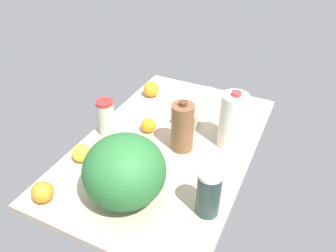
{
  "coord_description": "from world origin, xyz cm",
  "views": [
    {
      "loc": [
        -108.54,
        -52.11,
        99.15
      ],
      "look_at": [
        0.0,
        0.0,
        13.0
      ],
      "focal_mm": 35.0,
      "sensor_mm": 36.0,
      "label": 1
    }
  ],
  "objects_px": {
    "chocolate_milk_jug": "(183,127)",
    "orange_by_jug": "(151,89)",
    "watermelon": "(124,171)",
    "tumbler_cup": "(106,117)",
    "egg_carton": "(195,106)",
    "lime_near_front": "(135,150)",
    "milk_jug": "(233,121)",
    "shaker_bottle": "(209,193)",
    "orange_loose": "(42,192)",
    "lemon_far_back": "(82,153)",
    "orange_beside_bowl": "(149,125)"
  },
  "relations": [
    {
      "from": "tumbler_cup",
      "to": "milk_jug",
      "type": "relative_size",
      "value": 0.65
    },
    {
      "from": "watermelon",
      "to": "orange_beside_bowl",
      "type": "relative_size",
      "value": 4.28
    },
    {
      "from": "orange_by_jug",
      "to": "lemon_far_back",
      "type": "distance_m",
      "value": 0.63
    },
    {
      "from": "chocolate_milk_jug",
      "to": "orange_by_jug",
      "type": "distance_m",
      "value": 0.5
    },
    {
      "from": "watermelon",
      "to": "orange_loose",
      "type": "distance_m",
      "value": 0.33
    },
    {
      "from": "watermelon",
      "to": "tumbler_cup",
      "type": "xyz_separation_m",
      "value": [
        0.31,
        0.3,
        -0.04
      ]
    },
    {
      "from": "lime_near_front",
      "to": "orange_loose",
      "type": "distance_m",
      "value": 0.42
    },
    {
      "from": "orange_by_jug",
      "to": "orange_beside_bowl",
      "type": "distance_m",
      "value": 0.35
    },
    {
      "from": "milk_jug",
      "to": "shaker_bottle",
      "type": "bearing_deg",
      "value": -174.33
    },
    {
      "from": "egg_carton",
      "to": "chocolate_milk_jug",
      "type": "bearing_deg",
      "value": -173.19
    },
    {
      "from": "chocolate_milk_jug",
      "to": "tumbler_cup",
      "type": "bearing_deg",
      "value": 98.6
    },
    {
      "from": "egg_carton",
      "to": "milk_jug",
      "type": "xyz_separation_m",
      "value": [
        -0.19,
        -0.25,
        0.09
      ]
    },
    {
      "from": "tumbler_cup",
      "to": "orange_loose",
      "type": "relative_size",
      "value": 2.19
    },
    {
      "from": "chocolate_milk_jug",
      "to": "shaker_bottle",
      "type": "distance_m",
      "value": 0.38
    },
    {
      "from": "watermelon",
      "to": "lime_near_front",
      "type": "xyz_separation_m",
      "value": [
        0.23,
        0.1,
        -0.11
      ]
    },
    {
      "from": "lemon_far_back",
      "to": "orange_beside_bowl",
      "type": "xyz_separation_m",
      "value": [
        0.31,
        -0.16,
        -0.0
      ]
    },
    {
      "from": "chocolate_milk_jug",
      "to": "lime_near_front",
      "type": "relative_size",
      "value": 4.67
    },
    {
      "from": "egg_carton",
      "to": "lemon_far_back",
      "type": "distance_m",
      "value": 0.65
    },
    {
      "from": "chocolate_milk_jug",
      "to": "orange_beside_bowl",
      "type": "bearing_deg",
      "value": 78.16
    },
    {
      "from": "shaker_bottle",
      "to": "orange_loose",
      "type": "distance_m",
      "value": 0.62
    },
    {
      "from": "orange_by_jug",
      "to": "orange_loose",
      "type": "relative_size",
      "value": 1.06
    },
    {
      "from": "chocolate_milk_jug",
      "to": "lime_near_front",
      "type": "bearing_deg",
      "value": 130.25
    },
    {
      "from": "egg_carton",
      "to": "orange_by_jug",
      "type": "relative_size",
      "value": 3.69
    },
    {
      "from": "tumbler_cup",
      "to": "egg_carton",
      "type": "xyz_separation_m",
      "value": [
        0.36,
        -0.31,
        -0.05
      ]
    },
    {
      "from": "shaker_bottle",
      "to": "orange_loose",
      "type": "xyz_separation_m",
      "value": [
        -0.22,
        0.58,
        -0.06
      ]
    },
    {
      "from": "egg_carton",
      "to": "orange_loose",
      "type": "relative_size",
      "value": 3.92
    },
    {
      "from": "shaker_bottle",
      "to": "lime_near_front",
      "type": "xyz_separation_m",
      "value": [
        0.16,
        0.4,
        -0.07
      ]
    },
    {
      "from": "lime_near_front",
      "to": "orange_loose",
      "type": "relative_size",
      "value": 0.64
    },
    {
      "from": "milk_jug",
      "to": "shaker_bottle",
      "type": "relative_size",
      "value": 1.43
    },
    {
      "from": "lime_near_front",
      "to": "egg_carton",
      "type": "bearing_deg",
      "value": -13.57
    },
    {
      "from": "tumbler_cup",
      "to": "lemon_far_back",
      "type": "distance_m",
      "value": 0.22
    },
    {
      "from": "egg_carton",
      "to": "lime_near_front",
      "type": "xyz_separation_m",
      "value": [
        -0.45,
        0.11,
        -0.01
      ]
    },
    {
      "from": "watermelon",
      "to": "shaker_bottle",
      "type": "relative_size",
      "value": 1.58
    },
    {
      "from": "chocolate_milk_jug",
      "to": "watermelon",
      "type": "bearing_deg",
      "value": 169.08
    },
    {
      "from": "tumbler_cup",
      "to": "chocolate_milk_jug",
      "type": "distance_m",
      "value": 0.38
    },
    {
      "from": "watermelon",
      "to": "orange_by_jug",
      "type": "xyz_separation_m",
      "value": [
        0.72,
        0.28,
        -0.09
      ]
    },
    {
      "from": "orange_by_jug",
      "to": "watermelon",
      "type": "bearing_deg",
      "value": -159.03
    },
    {
      "from": "shaker_bottle",
      "to": "lemon_far_back",
      "type": "relative_size",
      "value": 2.44
    },
    {
      "from": "chocolate_milk_jug",
      "to": "lime_near_front",
      "type": "xyz_separation_m",
      "value": [
        -0.14,
        0.17,
        -0.09
      ]
    },
    {
      "from": "milk_jug",
      "to": "orange_loose",
      "type": "distance_m",
      "value": 0.84
    },
    {
      "from": "watermelon",
      "to": "shaker_bottle",
      "type": "distance_m",
      "value": 0.31
    },
    {
      "from": "egg_carton",
      "to": "orange_by_jug",
      "type": "xyz_separation_m",
      "value": [
        0.05,
        0.29,
        0.01
      ]
    },
    {
      "from": "chocolate_milk_jug",
      "to": "orange_by_jug",
      "type": "bearing_deg",
      "value": 44.63
    },
    {
      "from": "tumbler_cup",
      "to": "watermelon",
      "type": "bearing_deg",
      "value": -136.22
    },
    {
      "from": "shaker_bottle",
      "to": "lime_near_front",
      "type": "bearing_deg",
      "value": 68.28
    },
    {
      "from": "watermelon",
      "to": "chocolate_milk_jug",
      "type": "xyz_separation_m",
      "value": [
        0.37,
        -0.07,
        -0.02
      ]
    },
    {
      "from": "tumbler_cup",
      "to": "milk_jug",
      "type": "xyz_separation_m",
      "value": [
        0.18,
        -0.56,
        0.04
      ]
    },
    {
      "from": "shaker_bottle",
      "to": "watermelon",
      "type": "bearing_deg",
      "value": 102.42
    },
    {
      "from": "shaker_bottle",
      "to": "lemon_far_back",
      "type": "distance_m",
      "value": 0.59
    },
    {
      "from": "shaker_bottle",
      "to": "orange_beside_bowl",
      "type": "bearing_deg",
      "value": 51.35
    }
  ]
}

